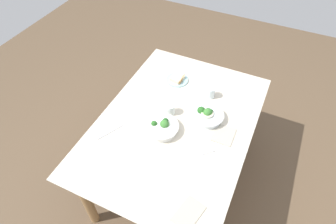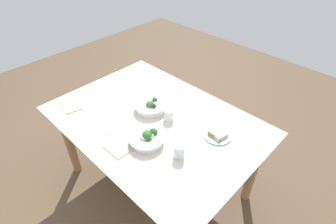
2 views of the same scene
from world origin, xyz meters
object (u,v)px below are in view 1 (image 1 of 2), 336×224
broccoli_bowl_near (207,115)px  bread_side_plate (177,79)px  water_glass_side (170,109)px  broccoli_bowl_far (162,127)px  table_knife_left (110,132)px  water_glass_center (210,92)px  fork_by_far_bowl (209,152)px  napkin_folded_upper (188,214)px  fork_by_near_bowl (194,95)px  napkin_folded_lower (223,135)px

broccoli_bowl_near → bread_side_plate: 0.47m
broccoli_bowl_near → water_glass_side: bearing=103.6°
broccoli_bowl_near → water_glass_side: (-0.06, 0.26, 0.01)m
broccoli_bowl_far → bread_side_plate: (0.53, 0.11, -0.02)m
water_glass_side → table_knife_left: water_glass_side is taller
broccoli_bowl_near → bread_side_plate: (0.29, 0.36, -0.02)m
bread_side_plate → water_glass_center: size_ratio=2.03×
water_glass_side → fork_by_far_bowl: water_glass_side is taller
broccoli_bowl_far → napkin_folded_upper: bearing=-140.2°
broccoli_bowl_near → napkin_folded_upper: size_ratio=1.23×
fork_by_far_bowl → fork_by_near_bowl: (0.46, 0.28, 0.00)m
broccoli_bowl_far → water_glass_center: bearing=-22.6°
bread_side_plate → napkin_folded_upper: (-1.00, -0.51, -0.01)m
broccoli_bowl_near → fork_by_near_bowl: bearing=43.0°
table_knife_left → water_glass_side: bearing=165.0°
broccoli_bowl_near → napkin_folded_upper: (-0.71, -0.15, -0.03)m
broccoli_bowl_near → table_knife_left: (-0.40, 0.57, -0.03)m
water_glass_side → fork_by_near_bowl: bearing=-19.9°
water_glass_center → napkin_folded_upper: water_glass_center is taller
broccoli_bowl_far → water_glass_center: broccoli_bowl_far is taller
water_glass_center → fork_by_near_bowl: size_ratio=0.95×
bread_side_plate → napkin_folded_upper: size_ratio=0.98×
water_glass_center → water_glass_side: size_ratio=1.08×
fork_by_far_bowl → fork_by_near_bowl: same height
broccoli_bowl_far → fork_by_near_bowl: 0.43m
broccoli_bowl_far → table_knife_left: (-0.17, 0.32, -0.03)m
bread_side_plate → fork_by_near_bowl: bread_side_plate is taller
bread_side_plate → water_glass_side: size_ratio=2.18×
broccoli_bowl_far → fork_by_near_bowl: bearing=-10.1°
broccoli_bowl_near → table_knife_left: broccoli_bowl_near is taller
napkin_folded_upper → table_knife_left: bearing=66.6°
table_knife_left → napkin_folded_lower: bearing=139.9°
bread_side_plate → fork_by_near_bowl: (-0.11, -0.19, -0.01)m
fork_by_far_bowl → napkin_folded_lower: napkin_folded_lower is taller
water_glass_side → napkin_folded_lower: 0.42m
broccoli_bowl_far → water_glass_side: broccoli_bowl_far is taller
fork_by_far_bowl → fork_by_near_bowl: 0.54m
bread_side_plate → napkin_folded_lower: size_ratio=1.11×
bread_side_plate → table_knife_left: bearing=163.7°
broccoli_bowl_far → broccoli_bowl_near: (0.24, -0.25, 0.00)m
fork_by_far_bowl → napkin_folded_lower: size_ratio=0.47×
broccoli_bowl_near → water_glass_center: broccoli_bowl_near is taller
table_knife_left → napkin_folded_upper: (-0.31, -0.71, 0.00)m
napkin_folded_lower → water_glass_center: bearing=33.5°
water_glass_center → napkin_folded_lower: size_ratio=0.55×
napkin_folded_lower → broccoli_bowl_far: bearing=109.5°
fork_by_far_bowl → napkin_folded_lower: bearing=29.7°
water_glass_center → napkin_folded_lower: 0.38m
water_glass_side → napkin_folded_upper: water_glass_side is taller
bread_side_plate → napkin_folded_upper: 1.12m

